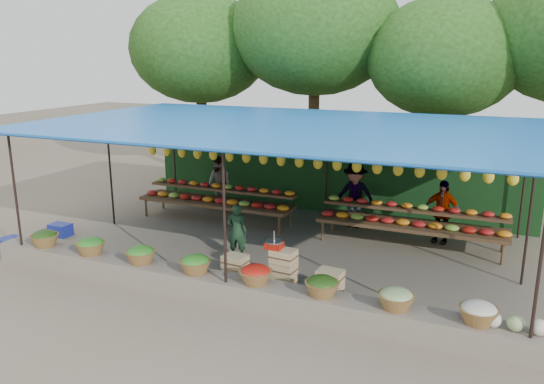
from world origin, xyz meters
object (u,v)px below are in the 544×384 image
at_px(weighing_scale, 274,244).
at_px(vendor_seated, 237,231).
at_px(blue_crate_front, 12,246).
at_px(blue_crate_back, 61,230).
at_px(crate_counter, 282,273).

xyz_separation_m(weighing_scale, vendor_seated, (-1.29, 1.04, -0.25)).
xyz_separation_m(blue_crate_front, blue_crate_back, (0.09, 1.32, -0.02)).
bearing_deg(weighing_scale, vendor_seated, 141.24).
bearing_deg(vendor_seated, crate_counter, 132.56).
relative_size(crate_counter, blue_crate_back, 4.82).
height_order(crate_counter, weighing_scale, weighing_scale).
bearing_deg(blue_crate_back, weighing_scale, -6.92).
bearing_deg(blue_crate_front, blue_crate_back, 106.24).
distance_m(crate_counter, blue_crate_front, 6.17).
height_order(crate_counter, blue_crate_front, crate_counter).
xyz_separation_m(crate_counter, blue_crate_front, (-6.14, -0.63, -0.14)).
relative_size(crate_counter, weighing_scale, 6.96).
xyz_separation_m(vendor_seated, blue_crate_front, (-4.69, -1.67, -0.44)).
relative_size(crate_counter, vendor_seated, 1.97).
distance_m(weighing_scale, blue_crate_back, 5.97).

